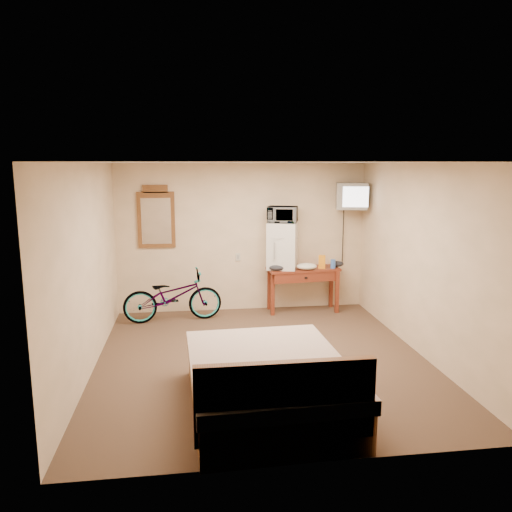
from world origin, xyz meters
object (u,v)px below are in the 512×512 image
(blue_cup, at_px, (333,264))
(bicycle, at_px, (173,296))
(wall_mirror, at_px, (156,218))
(microwave, at_px, (283,214))
(bed, at_px, (268,384))
(desk, at_px, (303,276))
(mini_fridge, at_px, (282,246))
(crt_television, at_px, (351,196))

(blue_cup, xyz_separation_m, bicycle, (-2.67, -0.18, -0.42))
(bicycle, bearing_deg, wall_mirror, 19.87)
(microwave, relative_size, bicycle, 0.31)
(microwave, height_order, wall_mirror, wall_mirror)
(blue_cup, relative_size, bed, 0.07)
(desk, xyz_separation_m, wall_mirror, (-2.43, 0.27, 1.00))
(bed, bearing_deg, mini_fridge, 77.23)
(crt_television, relative_size, bicycle, 0.41)
(mini_fridge, height_order, microwave, microwave)
(wall_mirror, bearing_deg, bicycle, -63.71)
(crt_television, xyz_separation_m, bed, (-1.93, -3.39, -1.66))
(microwave, distance_m, wall_mirror, 2.08)
(crt_television, bearing_deg, microwave, 177.87)
(wall_mirror, bearing_deg, blue_cup, -6.26)
(blue_cup, bearing_deg, bicycle, -176.13)
(desk, xyz_separation_m, microwave, (-0.36, 0.06, 1.04))
(microwave, height_order, crt_television, crt_television)
(bicycle, bearing_deg, desk, -90.33)
(blue_cup, xyz_separation_m, wall_mirror, (-2.92, 0.32, 0.79))
(bicycle, xyz_separation_m, bed, (1.04, -3.14, -0.12))
(desk, relative_size, bed, 0.58)
(blue_cup, bearing_deg, crt_television, 12.74)
(mini_fridge, bearing_deg, bed, -102.77)
(desk, distance_m, crt_television, 1.56)
(desk, xyz_separation_m, mini_fridge, (-0.36, 0.06, 0.52))
(desk, distance_m, bicycle, 2.20)
(desk, height_order, wall_mirror, wall_mirror)
(desk, distance_m, microwave, 1.11)
(mini_fridge, relative_size, microwave, 1.62)
(blue_cup, height_order, crt_television, crt_television)
(microwave, bearing_deg, blue_cup, 10.81)
(desk, height_order, microwave, microwave)
(wall_mirror, bearing_deg, mini_fridge, -5.77)
(microwave, xyz_separation_m, bed, (-0.78, -3.44, -1.37))
(microwave, bearing_deg, wall_mirror, -167.50)
(blue_cup, height_order, bicycle, blue_cup)
(mini_fridge, distance_m, bed, 3.62)
(mini_fridge, relative_size, bicycle, 0.50)
(desk, distance_m, wall_mirror, 2.64)
(mini_fridge, xyz_separation_m, crt_television, (1.16, -0.04, 0.82))
(bicycle, height_order, bed, bed)
(blue_cup, relative_size, bicycle, 0.10)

